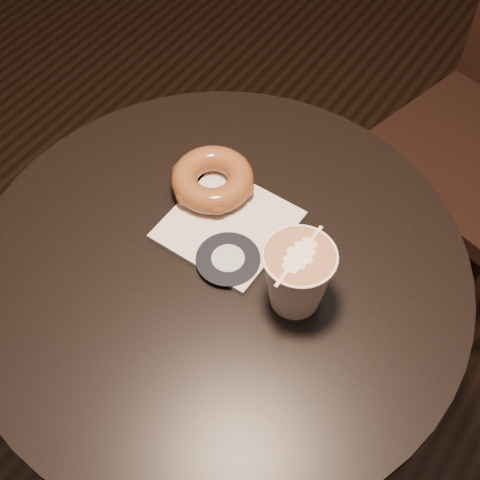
# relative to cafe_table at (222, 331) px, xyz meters

# --- Properties ---
(cafe_table) EXTENTS (0.70, 0.70, 0.75)m
(cafe_table) POSITION_rel_cafe_table_xyz_m (0.00, 0.00, 0.00)
(cafe_table) COLOR black
(cafe_table) RESTS_ON ground
(pastry_bag) EXTENTS (0.17, 0.17, 0.01)m
(pastry_bag) POSITION_rel_cafe_table_xyz_m (-0.03, 0.06, 0.20)
(pastry_bag) COLOR silver
(pastry_bag) RESTS_ON cafe_table
(doughnut) EXTENTS (0.12, 0.12, 0.04)m
(doughnut) POSITION_rel_cafe_table_xyz_m (-0.08, 0.10, 0.23)
(doughnut) COLOR brown
(doughnut) RESTS_ON pastry_bag
(latte_cup) EXTENTS (0.09, 0.09, 0.10)m
(latte_cup) POSITION_rel_cafe_table_xyz_m (0.12, 0.01, 0.25)
(latte_cup) COLOR white
(latte_cup) RESTS_ON cafe_table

